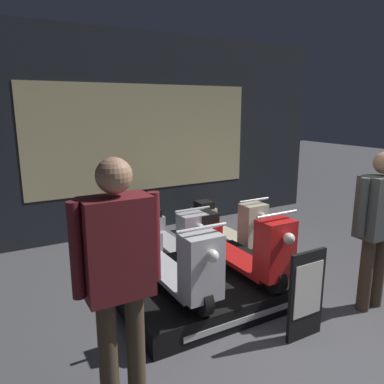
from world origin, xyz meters
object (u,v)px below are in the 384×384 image
object	(u,v)px
person_right_browsing	(378,219)
person_left_browsing	(118,267)
scooter_display_left	(171,258)
scooter_backrow_0	(171,234)
scooter_backrow_1	(228,223)
price_sign_board	(306,295)
scooter_display_right	(238,244)

from	to	relation	value
person_right_browsing	person_left_browsing	bearing A→B (deg)	180.00
scooter_display_left	scooter_backrow_0	distance (m)	1.48
scooter_backrow_1	price_sign_board	distance (m)	2.49
scooter_backrow_0	person_right_browsing	bearing A→B (deg)	-63.41
person_right_browsing	price_sign_board	size ratio (longest dim) A/B	1.96
person_right_browsing	price_sign_board	distance (m)	1.13
scooter_backrow_0	person_left_browsing	size ratio (longest dim) A/B	0.97
scooter_display_left	person_right_browsing	distance (m)	2.11
scooter_backrow_0	scooter_backrow_1	distance (m)	0.97
person_right_browsing	scooter_display_left	bearing A→B (deg)	150.91
scooter_display_right	price_sign_board	distance (m)	1.06
scooter_display_right	person_left_browsing	world-z (taller)	person_left_browsing
person_left_browsing	price_sign_board	size ratio (longest dim) A/B	2.11
scooter_backrow_0	scooter_display_right	bearing A→B (deg)	-81.76
scooter_display_right	person_left_browsing	distance (m)	2.04
scooter_backrow_1	person_right_browsing	size ratio (longest dim) A/B	1.05
scooter_display_right	scooter_backrow_0	xyz separation A→B (m)	(-0.19, 1.30, -0.24)
scooter_backrow_1	scooter_backrow_0	bearing A→B (deg)	180.00
scooter_display_right	person_right_browsing	distance (m)	1.46
person_left_browsing	person_right_browsing	distance (m)	2.67
scooter_display_right	scooter_backrow_0	bearing A→B (deg)	98.24
scooter_backrow_1	person_right_browsing	bearing A→B (deg)	-85.30
scooter_display_right	scooter_backrow_1	bearing A→B (deg)	59.22
scooter_backrow_1	scooter_display_left	bearing A→B (deg)	-141.10
scooter_display_right	scooter_backrow_0	world-z (taller)	scooter_display_right
scooter_backrow_0	price_sign_board	distance (m)	2.37
scooter_backrow_0	scooter_backrow_1	xyz separation A→B (m)	(0.97, 0.00, 0.00)
scooter_display_right	scooter_backrow_1	world-z (taller)	scooter_display_right
scooter_backrow_0	scooter_backrow_1	world-z (taller)	same
scooter_backrow_1	scooter_display_right	bearing A→B (deg)	-120.78
scooter_display_right	scooter_backrow_1	size ratio (longest dim) A/B	1.00
scooter_backrow_0	person_left_browsing	world-z (taller)	person_left_browsing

